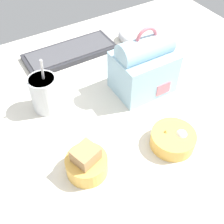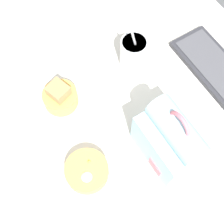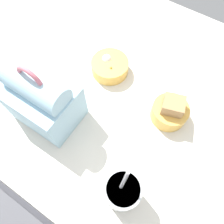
# 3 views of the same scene
# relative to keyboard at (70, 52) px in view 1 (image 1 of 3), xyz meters

# --- Properties ---
(desk_surface) EXTENTS (1.40, 1.10, 0.02)m
(desk_surface) POSITION_rel_keyboard_xyz_m (-0.03, -0.36, -0.02)
(desk_surface) COLOR silver
(desk_surface) RESTS_ON ground
(keyboard) EXTENTS (0.33, 0.13, 0.02)m
(keyboard) POSITION_rel_keyboard_xyz_m (0.00, 0.00, 0.00)
(keyboard) COLOR #2D2D33
(keyboard) RESTS_ON desk_surface
(lunch_bag) EXTENTS (0.17, 0.14, 0.22)m
(lunch_bag) POSITION_rel_keyboard_xyz_m (0.12, -0.28, 0.07)
(lunch_bag) COLOR #9EC6DB
(lunch_bag) RESTS_ON desk_surface
(soup_cup) EXTENTS (0.08, 0.08, 0.18)m
(soup_cup) POSITION_rel_keyboard_xyz_m (-0.17, -0.21, 0.05)
(soup_cup) COLOR silver
(soup_cup) RESTS_ON desk_surface
(bento_bowl_sandwich) EXTENTS (0.10, 0.10, 0.09)m
(bento_bowl_sandwich) POSITION_rel_keyboard_xyz_m (-0.17, -0.46, 0.02)
(bento_bowl_sandwich) COLOR #EAB24C
(bento_bowl_sandwich) RESTS_ON desk_surface
(bento_bowl_snacks) EXTENTS (0.12, 0.12, 0.05)m
(bento_bowl_snacks) POSITION_rel_keyboard_xyz_m (0.06, -0.50, 0.01)
(bento_bowl_snacks) COLOR #EAB24C
(bento_bowl_snacks) RESTS_ON desk_surface
(computer_mouse) EXTENTS (0.06, 0.07, 0.04)m
(computer_mouse) POSITION_rel_keyboard_xyz_m (0.22, -0.03, 0.01)
(computer_mouse) COLOR silver
(computer_mouse) RESTS_ON desk_surface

